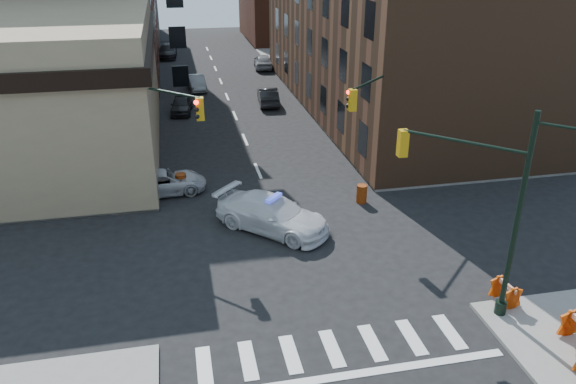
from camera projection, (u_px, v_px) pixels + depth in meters
name	position (u px, v px, depth m)	size (l,w,h in m)	color
ground	(292.00, 252.00, 25.90)	(140.00, 140.00, 0.00)	black
sidewalk_ne	(439.00, 73.00, 59.28)	(34.00, 54.50, 0.15)	gray
commercial_row_ne	(391.00, 21.00, 45.42)	(14.00, 34.00, 14.00)	#503320
signal_pole_se	(488.00, 201.00, 20.18)	(5.40, 5.27, 8.00)	black
signal_pole_nw	(154.00, 135.00, 27.76)	(3.58, 3.67, 8.00)	black
signal_pole_ne	(378.00, 120.00, 29.94)	(3.67, 3.58, 8.00)	black
tree_ne_near	(313.00, 59.00, 48.98)	(3.00, 3.00, 4.85)	black
tree_ne_far	(294.00, 43.00, 56.10)	(3.00, 3.00, 4.85)	black
police_car	(272.00, 214.00, 27.52)	(2.40, 5.91, 1.71)	white
pickup	(164.00, 182.00, 31.57)	(2.21, 4.79, 1.33)	#B8B8BC
parked_car_wnear	(181.00, 105.00, 45.95)	(1.61, 3.99, 1.36)	black
parked_car_wfar	(197.00, 83.00, 52.82)	(1.44, 4.12, 1.36)	gray
parked_car_wdeep	(167.00, 51.00, 66.75)	(2.13, 5.25, 1.52)	black
parked_car_enear	(268.00, 96.00, 48.18)	(1.58, 4.52, 1.49)	black
parked_car_efar	(263.00, 61.00, 61.22)	(1.86, 4.63, 1.58)	gray
pedestrian_a	(129.00, 176.00, 31.56)	(0.60, 0.40, 1.66)	black
pedestrian_b	(47.00, 200.00, 28.70)	(0.82, 0.64, 1.69)	black
pedestrian_c	(78.00, 176.00, 31.65)	(0.96, 0.40, 1.64)	#202731
barrel_road	(362.00, 194.00, 30.52)	(0.57, 0.57, 1.02)	#EC440B
barrel_bank	(181.00, 183.00, 31.74)	(0.62, 0.62, 1.10)	#D14A09
barricade_se_a	(505.00, 293.00, 21.94)	(1.18, 0.59, 0.89)	#D64B0A
barricade_nw_a	(147.00, 183.00, 31.53)	(1.29, 0.65, 0.97)	orange
barricade_nw_b	(113.00, 187.00, 31.22)	(1.08, 0.54, 0.81)	orange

